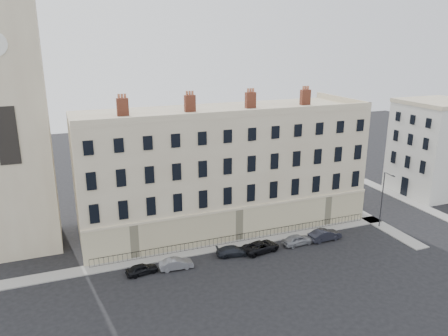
{
  "coord_description": "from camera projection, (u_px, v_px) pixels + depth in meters",
  "views": [
    {
      "loc": [
        -25.14,
        -38.42,
        23.44
      ],
      "look_at": [
        -6.37,
        10.0,
        8.06
      ],
      "focal_mm": 35.0,
      "sensor_mm": 36.0,
      "label": 1
    }
  ],
  "objects": [
    {
      "name": "car_e",
      "position": [
        297.0,
        240.0,
        51.6
      ],
      "size": [
        3.86,
        1.76,
        1.29
      ],
      "primitive_type": "imported",
      "rotation": [
        0.0,
        0.0,
        1.64
      ],
      "color": "gray",
      "rests_on": "ground"
    },
    {
      "name": "car_a",
      "position": [
        142.0,
        269.0,
        45.17
      ],
      "size": [
        3.46,
        1.77,
        1.13
      ],
      "primitive_type": "imported",
      "rotation": [
        0.0,
        0.0,
        1.71
      ],
      "color": "black",
      "rests_on": "ground"
    },
    {
      "name": "church_tower",
      "position": [
        4.0,
        86.0,
        46.53
      ],
      "size": [
        8.0,
        8.13,
        44.0
      ],
      "color": "#BEAC8D",
      "rests_on": "ground"
    },
    {
      "name": "pavement_east_return",
      "position": [
        357.0,
        212.0,
        61.36
      ],
      "size": [
        2.0,
        24.0,
        0.12
      ],
      "primitive_type": "cube",
      "color": "gray",
      "rests_on": "ground"
    },
    {
      "name": "car_c",
      "position": [
        233.0,
        251.0,
        49.06
      ],
      "size": [
        4.05,
        2.1,
        1.12
      ],
      "primitive_type": "imported",
      "rotation": [
        0.0,
        0.0,
        1.43
      ],
      "color": "black",
      "rests_on": "ground"
    },
    {
      "name": "streetlamp",
      "position": [
        383.0,
        197.0,
        55.45
      ],
      "size": [
        0.43,
        1.59,
        7.41
      ],
      "rotation": [
        0.0,
        0.0,
        -0.18
      ],
      "color": "#333238",
      "rests_on": "ground"
    },
    {
      "name": "ground",
      "position": [
        308.0,
        253.0,
        49.72
      ],
      "size": [
        160.0,
        160.0,
        0.0
      ],
      "primitive_type": "plane",
      "color": "black",
      "rests_on": "ground"
    },
    {
      "name": "railings",
      "position": [
        241.0,
        238.0,
        52.31
      ],
      "size": [
        35.0,
        0.04,
        0.96
      ],
      "color": "black",
      "rests_on": "ground"
    },
    {
      "name": "terrace",
      "position": [
        221.0,
        168.0,
        56.22
      ],
      "size": [
        36.22,
        12.22,
        17.0
      ],
      "color": "#BEAC8D",
      "rests_on": "ground"
    },
    {
      "name": "pavement_adjacent",
      "position": [
        403.0,
        198.0,
        66.61
      ],
      "size": [
        2.0,
        20.0,
        0.12
      ],
      "primitive_type": "cube",
      "color": "gray",
      "rests_on": "ground"
    },
    {
      "name": "car_f",
      "position": [
        325.0,
        235.0,
        52.77
      ],
      "size": [
        4.23,
        1.68,
        1.37
      ],
      "primitive_type": "imported",
      "rotation": [
        0.0,
        0.0,
        1.63
      ],
      "color": "black",
      "rests_on": "ground"
    },
    {
      "name": "adjacent_building",
      "position": [
        434.0,
        149.0,
        67.61
      ],
      "size": [
        10.0,
        10.0,
        14.0
      ],
      "primitive_type": "cube",
      "color": "silver",
      "rests_on": "ground"
    },
    {
      "name": "car_b",
      "position": [
        176.0,
        264.0,
        46.18
      ],
      "size": [
        3.66,
        1.45,
        1.18
      ],
      "primitive_type": "imported",
      "rotation": [
        0.0,
        0.0,
        1.52
      ],
      "color": "slate",
      "rests_on": "ground"
    },
    {
      "name": "car_d",
      "position": [
        261.0,
        247.0,
        49.93
      ],
      "size": [
        4.72,
        2.72,
        1.24
      ],
      "primitive_type": "imported",
      "rotation": [
        0.0,
        0.0,
        1.73
      ],
      "color": "black",
      "rests_on": "ground"
    },
    {
      "name": "pavement_terrace",
      "position": [
        210.0,
        248.0,
        50.7
      ],
      "size": [
        48.0,
        2.0,
        0.12
      ],
      "primitive_type": "cube",
      "color": "gray",
      "rests_on": "ground"
    }
  ]
}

